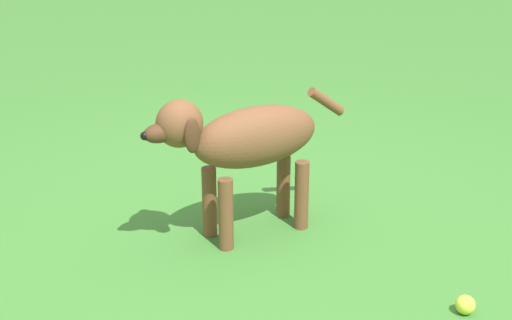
% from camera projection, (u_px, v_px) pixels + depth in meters
% --- Properties ---
extents(ground, '(14.00, 14.00, 0.00)m').
position_uv_depth(ground, '(239.00, 255.00, 2.77)').
color(ground, '#38722D').
extents(dog, '(0.62, 0.73, 0.61)m').
position_uv_depth(dog, '(244.00, 141.00, 2.79)').
color(dog, brown).
rests_on(dog, ground).
extents(tennis_ball_0, '(0.07, 0.07, 0.07)m').
position_uv_depth(tennis_ball_0, '(465.00, 305.00, 2.39)').
color(tennis_ball_0, '#CAD93C').
rests_on(tennis_ball_0, ground).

